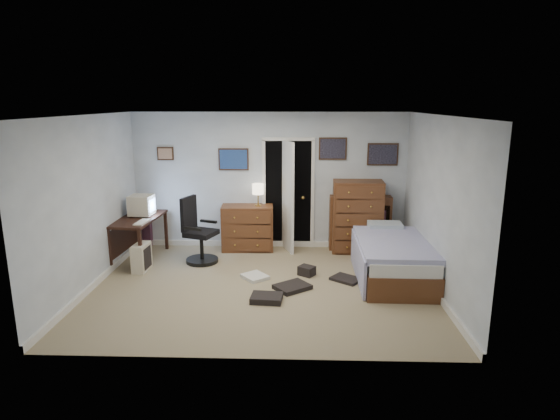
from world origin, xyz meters
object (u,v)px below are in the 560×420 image
object	(u,v)px
tall_dresser	(357,216)
bed	(391,257)
office_chair	(198,237)
low_dresser	(248,228)
computer_desk	(134,227)

from	to	relation	value
tall_dresser	bed	distance (m)	1.38
office_chair	low_dresser	size ratio (longest dim) A/B	1.21
computer_desk	tall_dresser	size ratio (longest dim) A/B	1.02
office_chair	low_dresser	distance (m)	1.05
computer_desk	bed	bearing A→B (deg)	-5.45
computer_desk	low_dresser	bearing A→B (deg)	21.67
tall_dresser	office_chair	bearing A→B (deg)	-163.58
computer_desk	low_dresser	world-z (taller)	low_dresser
low_dresser	tall_dresser	size ratio (longest dim) A/B	0.72
tall_dresser	bed	size ratio (longest dim) A/B	0.63
low_dresser	tall_dresser	world-z (taller)	tall_dresser
office_chair	bed	xyz separation A→B (m)	(3.15, -0.59, -0.12)
office_chair	bed	world-z (taller)	office_chair
computer_desk	bed	world-z (taller)	computer_desk
computer_desk	tall_dresser	world-z (taller)	tall_dresser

